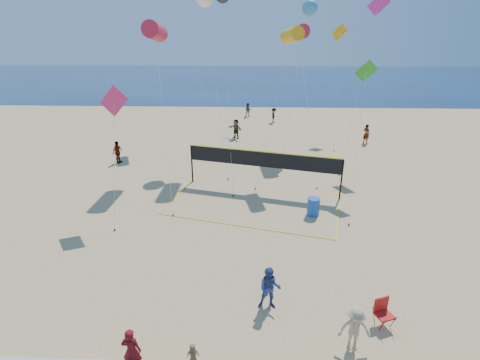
{
  "coord_description": "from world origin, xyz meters",
  "views": [
    {
      "loc": [
        0.63,
        -11.01,
        10.0
      ],
      "look_at": [
        0.16,
        2.0,
        4.52
      ],
      "focal_mm": 28.0,
      "sensor_mm": 36.0,
      "label": 1
    }
  ],
  "objects_px": {
    "trash_barrel": "(313,207)",
    "volleyball_net": "(263,164)",
    "woman": "(132,351)",
    "camp_chair": "(383,310)"
  },
  "relations": [
    {
      "from": "volleyball_net",
      "to": "woman",
      "type": "bearing_deg",
      "value": -92.66
    },
    {
      "from": "camp_chair",
      "to": "volleyball_net",
      "type": "relative_size",
      "value": 0.1
    },
    {
      "from": "woman",
      "to": "trash_barrel",
      "type": "distance_m",
      "value": 12.65
    },
    {
      "from": "woman",
      "to": "volleyball_net",
      "type": "bearing_deg",
      "value": -105.64
    },
    {
      "from": "trash_barrel",
      "to": "volleyball_net",
      "type": "bearing_deg",
      "value": 130.41
    },
    {
      "from": "camp_chair",
      "to": "volleyball_net",
      "type": "xyz_separation_m",
      "value": [
        -4.04,
        11.53,
        1.22
      ]
    },
    {
      "from": "woman",
      "to": "trash_barrel",
      "type": "relative_size",
      "value": 1.6
    },
    {
      "from": "woman",
      "to": "camp_chair",
      "type": "distance_m",
      "value": 8.58
    },
    {
      "from": "trash_barrel",
      "to": "volleyball_net",
      "type": "distance_m",
      "value": 4.5
    },
    {
      "from": "camp_chair",
      "to": "volleyball_net",
      "type": "distance_m",
      "value": 12.28
    }
  ]
}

